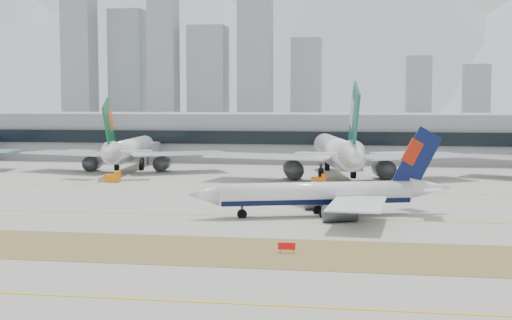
% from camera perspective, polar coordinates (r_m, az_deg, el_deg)
% --- Properties ---
extents(ground, '(3000.00, 3000.00, 0.00)m').
position_cam_1_polar(ground, '(124.41, -3.94, -4.09)').
color(ground, gray).
rests_on(ground, ground).
extents(apron_markings, '(360.00, 122.22, 0.06)m').
position_cam_1_polar(apron_markings, '(73.99, -13.65, -10.33)').
color(apron_markings, olive).
rests_on(apron_markings, ground).
extents(taxiing_airliner, '(43.56, 37.02, 15.04)m').
position_cam_1_polar(taxiing_airliner, '(119.06, 5.57, -2.74)').
color(taxiing_airliner, white).
rests_on(taxiing_airliner, ground).
extents(widebody_eva, '(56.69, 55.77, 20.31)m').
position_cam_1_polar(widebody_eva, '(198.32, -10.19, 0.72)').
color(widebody_eva, white).
rests_on(widebody_eva, ground).
extents(widebody_cathay, '(65.02, 64.49, 23.59)m').
position_cam_1_polar(widebody_cathay, '(176.24, 6.57, 0.55)').
color(widebody_cathay, white).
rests_on(widebody_cathay, ground).
extents(terminal, '(280.00, 43.10, 15.00)m').
position_cam_1_polar(terminal, '(236.48, 2.39, 1.94)').
color(terminal, gray).
rests_on(terminal, ground).
extents(hold_sign_right, '(2.20, 0.15, 1.35)m').
position_cam_1_polar(hold_sign_right, '(90.16, 2.47, -6.91)').
color(hold_sign_right, red).
rests_on(hold_sign_right, ground).
extents(gse_c, '(3.55, 2.00, 2.60)m').
position_cam_1_polar(gse_c, '(162.23, 5.12, -1.65)').
color(gse_c, orange).
rests_on(gse_c, ground).
extents(gse_b, '(3.55, 2.00, 2.60)m').
position_cam_1_polar(gse_b, '(171.07, -11.35, -1.40)').
color(gse_b, orange).
rests_on(gse_b, ground).
extents(city_skyline, '(342.00, 49.80, 140.00)m').
position_cam_1_polar(city_skyline, '(589.56, -4.05, 7.73)').
color(city_skyline, gray).
rests_on(city_skyline, ground).
extents(mountain_ridge, '(2830.00, 1120.00, 470.00)m').
position_cam_1_polar(mountain_ridge, '(1532.50, 9.52, 10.79)').
color(mountain_ridge, '#9EA8B7').
rests_on(mountain_ridge, ground).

